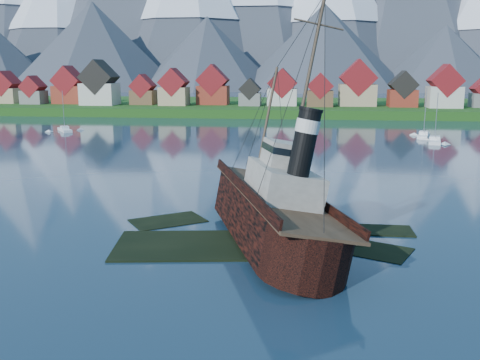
# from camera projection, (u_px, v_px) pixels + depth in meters

# --- Properties ---
(ground) EXTENTS (1400.00, 1400.00, 0.00)m
(ground) POSITION_uv_depth(u_px,v_px,m) (240.00, 241.00, 54.12)
(ground) COLOR #183045
(ground) RESTS_ON ground
(shoal) EXTENTS (31.71, 21.24, 1.14)m
(shoal) POSITION_uv_depth(u_px,v_px,m) (259.00, 238.00, 56.08)
(shoal) COLOR black
(shoal) RESTS_ON ground
(shore_bank) EXTENTS (600.00, 80.00, 3.20)m
(shore_bank) POSITION_uv_depth(u_px,v_px,m) (288.00, 110.00, 219.30)
(shore_bank) COLOR #194413
(shore_bank) RESTS_ON ground
(seawall) EXTENTS (600.00, 2.50, 2.00)m
(seawall) POSITION_uv_depth(u_px,v_px,m) (285.00, 119.00, 182.38)
(seawall) COLOR #3F3D38
(seawall) RESTS_ON ground
(town) EXTENTS (250.96, 16.69, 17.30)m
(town) POSITION_uv_depth(u_px,v_px,m) (201.00, 89.00, 203.93)
(town) COLOR maroon
(town) RESTS_ON ground
(tugboat_wreck) EXTENTS (7.41, 31.94, 25.31)m
(tugboat_wreck) POSITION_uv_depth(u_px,v_px,m) (268.00, 207.00, 54.87)
(tugboat_wreck) COLOR black
(tugboat_wreck) RESTS_ON ground
(sailboat_c) EXTENTS (7.06, 8.65, 11.62)m
(sailboat_c) POSITION_uv_depth(u_px,v_px,m) (65.00, 130.00, 146.66)
(sailboat_c) COLOR white
(sailboat_c) RESTS_ON ground
(sailboat_d) EXTENTS (4.91, 9.67, 12.82)m
(sailboat_d) POSITION_uv_depth(u_px,v_px,m) (423.00, 136.00, 133.94)
(sailboat_d) COLOR white
(sailboat_d) RESTS_ON ground
(sailboat_e) EXTENTS (4.75, 10.65, 11.99)m
(sailboat_e) POSITION_uv_depth(u_px,v_px,m) (435.00, 141.00, 124.84)
(sailboat_e) COLOR white
(sailboat_e) RESTS_ON ground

